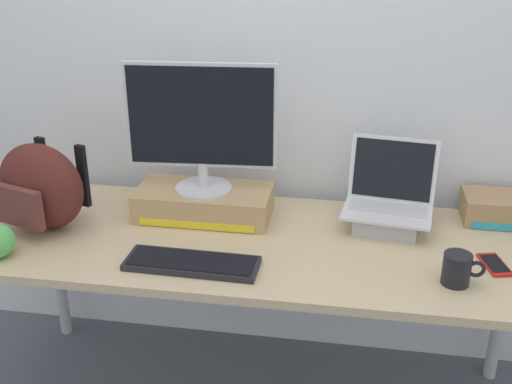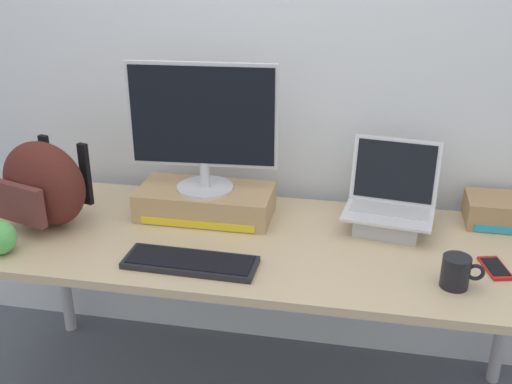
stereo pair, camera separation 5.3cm
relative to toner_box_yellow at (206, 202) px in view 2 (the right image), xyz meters
name	(u,v)px [view 2 (the right image)]	position (x,y,z in m)	size (l,w,h in m)	color
back_wall	(279,49)	(0.22, 0.31, 0.52)	(7.00, 0.10, 2.60)	silver
desk	(256,255)	(0.22, -0.16, -0.12)	(2.00, 0.74, 0.73)	tan
toner_box_yellow	(206,202)	(0.00, 0.00, 0.00)	(0.50, 0.25, 0.11)	tan
desktop_monitor	(203,125)	(0.00, 0.00, 0.30)	(0.54, 0.21, 0.47)	silver
open_laptop	(389,212)	(0.67, 0.02, 0.01)	(0.34, 0.28, 0.31)	#ADADB2
external_keyboard	(191,262)	(0.05, -0.37, -0.04)	(0.43, 0.15, 0.02)	black
messenger_backpack	(43,184)	(-0.55, -0.18, 0.10)	(0.39, 0.31, 0.31)	#4C1E19
coffee_mug	(456,272)	(0.87, -0.34, 0.00)	(0.13, 0.09, 0.10)	black
cell_phone	(495,268)	(1.01, -0.21, -0.05)	(0.10, 0.15, 0.01)	red
toner_box_cyan	(511,212)	(1.11, 0.13, 0.00)	(0.32, 0.18, 0.10)	#9E7A51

